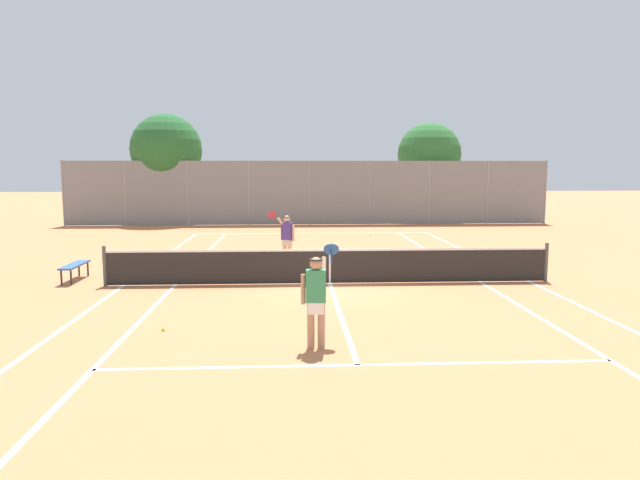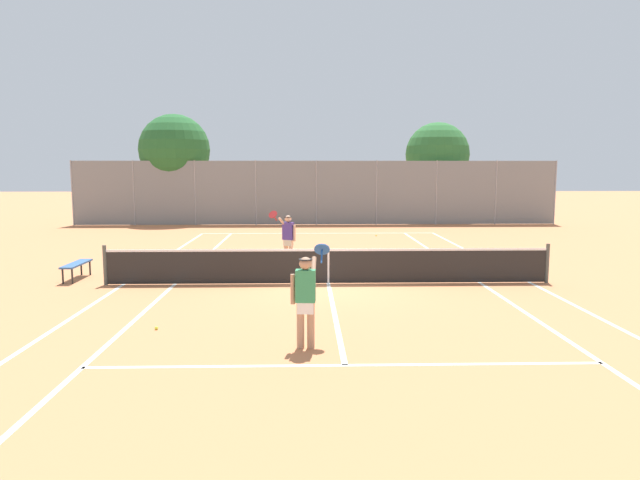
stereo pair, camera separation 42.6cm
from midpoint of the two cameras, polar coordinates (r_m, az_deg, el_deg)
name	(u,v)px [view 1 (the left image)]	position (r m, az deg, el deg)	size (l,w,h in m)	color
ground_plane	(330,284)	(15.42, 0.19, -4.39)	(120.00, 120.00, 0.00)	#CC7A4C
court_line_markings	(330,284)	(15.42, 0.19, -4.38)	(11.10, 23.90, 0.01)	silver
tennis_net	(330,265)	(15.32, 0.19, -2.53)	(12.00, 0.10, 1.07)	#474C47
player_near_side	(316,296)	(9.84, -1.63, -5.58)	(0.70, 0.72, 1.77)	tan
player_far_left	(287,236)	(18.23, -4.01, 0.35)	(0.87, 0.67, 1.77)	#D8A884
loose_tennis_ball_0	(163,329)	(11.52, -16.45, -8.56)	(0.07, 0.07, 0.07)	#D1DB33
loose_tennis_ball_1	(371,235)	(26.16, 4.64, 0.47)	(0.07, 0.07, 0.07)	#D1DB33
loose_tennis_ball_2	(440,275)	(16.80, 11.15, -3.45)	(0.07, 0.07, 0.07)	#D1DB33
courtside_bench	(75,266)	(17.25, -23.97, -2.39)	(0.36, 1.50, 0.47)	#33598C
back_fence	(310,193)	(31.14, -1.45, 4.74)	(26.41, 0.08, 3.50)	gray
tree_behind_left	(164,152)	(33.46, -15.65, 8.52)	(3.95, 3.95, 6.09)	brown
tree_behind_right	(431,157)	(34.50, 10.72, 8.19)	(3.71, 3.71, 5.74)	brown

